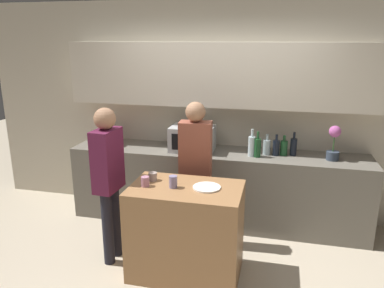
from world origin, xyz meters
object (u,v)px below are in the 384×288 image
(cup_2, at_px, (153,177))
(bottle_5, at_px, (293,146))
(bottle_0, at_px, (252,146))
(bottle_2, at_px, (267,147))
(bottle_1, at_px, (257,147))
(bottle_3, at_px, (276,147))
(cup_1, at_px, (173,182))
(microwave, at_px, (192,139))
(toaster, at_px, (109,138))
(bottle_4, at_px, (284,148))
(plate_on_island, at_px, (207,187))
(cup_0, at_px, (145,181))
(person_center, at_px, (195,162))
(person_left, at_px, (108,173))
(potted_plant, at_px, (334,143))

(cup_2, bearing_deg, bottle_5, 39.66)
(bottle_0, distance_m, bottle_2, 0.20)
(bottle_1, distance_m, cup_2, 1.34)
(bottle_3, height_order, cup_1, bottle_3)
(microwave, bearing_deg, toaster, 179.92)
(bottle_2, height_order, cup_1, bottle_2)
(bottle_3, height_order, bottle_4, bottle_3)
(bottle_0, relative_size, plate_on_island, 1.24)
(bottle_1, bearing_deg, bottle_5, 21.52)
(cup_0, xyz_separation_m, person_center, (0.33, 0.65, 0.00))
(person_left, relative_size, person_center, 1.00)
(microwave, xyz_separation_m, bottle_1, (0.79, -0.08, -0.04))
(bottle_0, xyz_separation_m, person_left, (-1.32, -1.01, -0.09))
(bottle_4, distance_m, person_center, 1.10)
(bottle_2, bearing_deg, microwave, -177.50)
(cup_0, height_order, cup_1, cup_1)
(bottle_3, distance_m, person_center, 1.02)
(cup_1, xyz_separation_m, cup_2, (-0.24, 0.13, -0.02))
(bottle_1, relative_size, bottle_3, 1.18)
(bottle_4, bearing_deg, cup_2, -138.54)
(microwave, distance_m, bottle_2, 0.89)
(cup_2, distance_m, person_center, 0.58)
(bottle_2, distance_m, bottle_5, 0.31)
(cup_1, bearing_deg, microwave, 94.57)
(bottle_3, bearing_deg, plate_on_island, -117.83)
(potted_plant, bearing_deg, cup_0, -146.32)
(bottle_0, relative_size, cup_2, 3.83)
(toaster, relative_size, cup_1, 2.26)
(toaster, height_order, cup_2, toaster)
(bottle_3, bearing_deg, bottle_0, -161.55)
(bottle_2, height_order, cup_2, bottle_2)
(microwave, relative_size, cup_1, 4.52)
(potted_plant, distance_m, person_left, 2.48)
(bottle_1, height_order, bottle_2, bottle_1)
(bottle_1, bearing_deg, cup_2, -134.52)
(bottle_4, relative_size, bottle_5, 0.85)
(person_left, bearing_deg, cup_0, 78.76)
(bottle_5, xyz_separation_m, person_center, (-1.03, -0.63, -0.07))
(potted_plant, bearing_deg, cup_2, -149.67)
(bottle_0, bearing_deg, bottle_1, -12.95)
(person_center, bearing_deg, cup_1, 79.45)
(potted_plant, bearing_deg, bottle_1, -174.40)
(potted_plant, xyz_separation_m, person_center, (-1.46, -0.55, -0.16))
(bottle_2, xyz_separation_m, bottle_5, (0.31, 0.04, 0.01))
(plate_on_island, xyz_separation_m, cup_2, (-0.55, 0.07, 0.03))
(person_left, bearing_deg, bottle_0, 131.33)
(cup_2, bearing_deg, cup_0, -97.27)
(cup_1, distance_m, person_center, 0.62)
(toaster, height_order, plate_on_island, toaster)
(bottle_5, relative_size, cup_0, 2.99)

